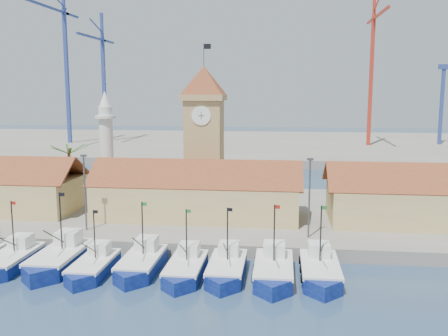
# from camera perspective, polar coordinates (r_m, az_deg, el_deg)

# --- Properties ---
(ground) EXTENTS (400.00, 400.00, 0.00)m
(ground) POSITION_cam_1_polar(r_m,az_deg,el_deg) (47.86, -7.15, -13.17)
(ground) COLOR navy
(ground) RESTS_ON ground
(quay) EXTENTS (140.00, 32.00, 1.50)m
(quay) POSITION_cam_1_polar(r_m,az_deg,el_deg) (70.03, -2.47, -5.29)
(quay) COLOR gray
(quay) RESTS_ON ground
(terminal) EXTENTS (240.00, 80.00, 2.00)m
(terminal) POSITION_cam_1_polar(r_m,az_deg,el_deg) (154.33, 2.60, 2.63)
(terminal) COLOR gray
(terminal) RESTS_ON ground
(boat_2) EXTENTS (3.48, 9.52, 7.20)m
(boat_2) POSITION_cam_1_polar(r_m,az_deg,el_deg) (55.76, -23.24, -9.79)
(boat_2) COLOR #0B1257
(boat_2) RESTS_ON ground
(boat_3) EXTENTS (3.91, 10.72, 8.11)m
(boat_3) POSITION_cam_1_polar(r_m,az_deg,el_deg) (54.17, -18.40, -9.96)
(boat_3) COLOR #0B1257
(boat_3) RESTS_ON ground
(boat_4) EXTENTS (3.23, 8.84, 6.69)m
(boat_4) POSITION_cam_1_polar(r_m,az_deg,el_deg) (51.44, -14.78, -10.98)
(boat_4) COLOR #0B1257
(boat_4) RESTS_ON ground
(boat_5) EXTENTS (3.53, 9.68, 7.32)m
(boat_5) POSITION_cam_1_polar(r_m,az_deg,el_deg) (51.17, -9.48, -10.83)
(boat_5) COLOR #0B1257
(boat_5) RESTS_ON ground
(boat_6) EXTENTS (3.34, 9.16, 6.93)m
(boat_6) POSITION_cam_1_polar(r_m,az_deg,el_deg) (49.29, -4.46, -11.56)
(boat_6) COLOR #0B1257
(boat_6) RESTS_ON ground
(boat_7) EXTENTS (3.42, 9.38, 7.10)m
(boat_7) POSITION_cam_1_polar(r_m,az_deg,el_deg) (49.14, 0.28, -11.58)
(boat_7) COLOR #0B1257
(boat_7) RESTS_ON ground
(boat_8) EXTENTS (3.64, 9.98, 7.55)m
(boat_8) POSITION_cam_1_polar(r_m,az_deg,el_deg) (48.71, 5.68, -11.76)
(boat_8) COLOR #0B1257
(boat_8) RESTS_ON ground
(boat_9) EXTENTS (3.60, 9.87, 7.47)m
(boat_9) POSITION_cam_1_polar(r_m,az_deg,el_deg) (49.31, 10.95, -11.63)
(boat_9) COLOR #0B1257
(boat_9) RESTS_ON ground
(hall_center) EXTENTS (27.04, 10.13, 7.61)m
(hall_center) POSITION_cam_1_polar(r_m,az_deg,el_deg) (65.45, -3.05, -3.40)
(hall_center) COLOR tan
(hall_center) RESTS_ON quay
(clock_tower) EXTENTS (5.80, 5.80, 22.70)m
(clock_tower) POSITION_cam_1_polar(r_m,az_deg,el_deg) (70.11, -2.28, 4.03)
(clock_tower) COLOR tan
(clock_tower) RESTS_ON quay
(minaret) EXTENTS (3.00, 3.00, 16.30)m
(minaret) POSITION_cam_1_polar(r_m,az_deg,el_deg) (76.02, -13.28, 2.49)
(minaret) COLOR silver
(minaret) RESTS_ON quay
(palm_tree) EXTENTS (5.60, 5.03, 8.39)m
(palm_tree) POSITION_cam_1_polar(r_m,az_deg,el_deg) (76.50, -17.21, -0.27)
(palm_tree) COLOR brown
(palm_tree) RESTS_ON quay
(lamp_posts) EXTENTS (80.70, 0.25, 9.03)m
(lamp_posts) POSITION_cam_1_polar(r_m,az_deg,el_deg) (57.14, -3.92, -2.67)
(lamp_posts) COLOR #3F3F44
(lamp_posts) RESTS_ON quay
(crane_blue_far) EXTENTS (1.00, 36.65, 46.34)m
(crane_blue_far) POSITION_cam_1_polar(r_m,az_deg,el_deg) (157.25, -17.90, 12.20)
(crane_blue_far) COLOR #2D408B
(crane_blue_far) RESTS_ON terminal
(crane_blue_near) EXTENTS (1.00, 29.17, 38.97)m
(crane_blue_near) POSITION_cam_1_polar(r_m,az_deg,el_deg) (159.92, -13.74, 10.63)
(crane_blue_near) COLOR #2D408B
(crane_blue_near) RESTS_ON terminal
(crane_red_right) EXTENTS (1.00, 30.59, 43.62)m
(crane_red_right) POSITION_cam_1_polar(r_m,az_deg,el_deg) (149.23, 16.61, 11.68)
(crane_red_right) COLOR red
(crane_red_right) RESTS_ON terminal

